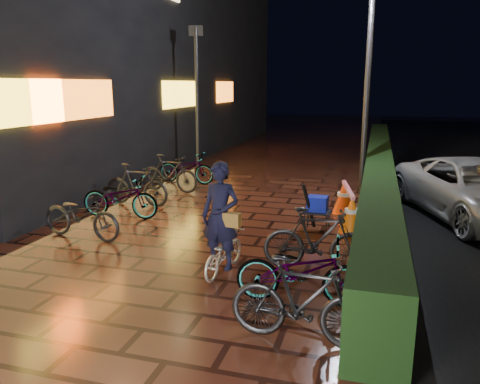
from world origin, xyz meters
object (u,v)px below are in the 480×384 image
(traffic_barrier, at_px, (347,205))
(van, at_px, (477,190))
(cyclist, at_px, (222,233))
(cart_assembly, at_px, (317,206))

(traffic_barrier, bearing_deg, van, 20.41)
(van, height_order, cyclist, cyclist)
(van, relative_size, cyclist, 2.63)
(van, distance_m, traffic_barrier, 2.92)
(van, distance_m, cyclist, 6.29)
(van, xyz_separation_m, cart_assembly, (-3.29, -1.79, -0.13))
(van, relative_size, cart_assembly, 4.57)
(van, height_order, cart_assembly, van)
(van, bearing_deg, cart_assembly, -171.56)
(cart_assembly, bearing_deg, van, 28.60)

